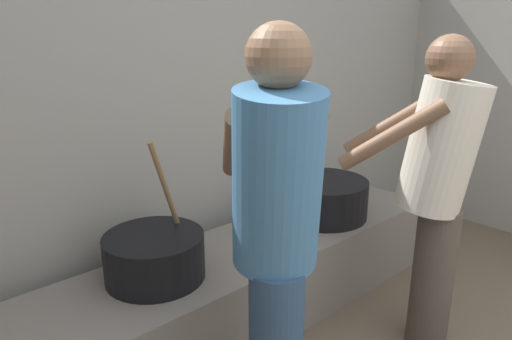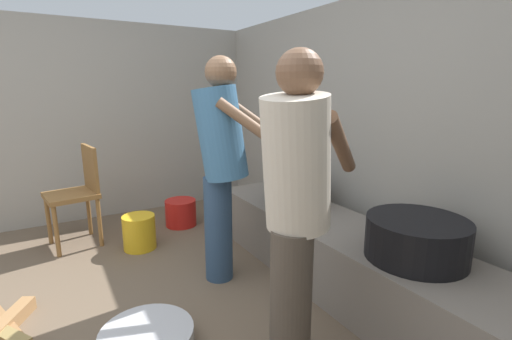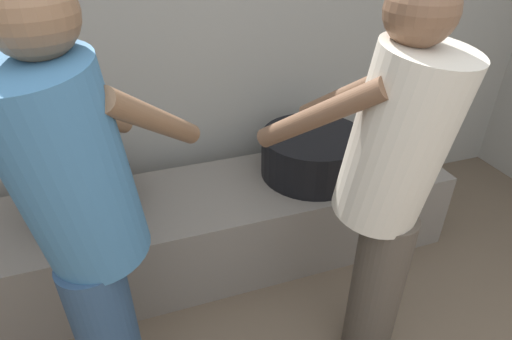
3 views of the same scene
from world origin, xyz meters
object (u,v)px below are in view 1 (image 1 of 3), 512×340
at_px(cooking_pot_main, 155,256).
at_px(cooking_pot_secondary, 323,198).
at_px(cook_in_blue_shirt, 276,228).
at_px(cook_in_cream_shirt, 437,181).

bearing_deg(cooking_pot_main, cooking_pot_secondary, -1.43).
xyz_separation_m(cooking_pot_main, cooking_pot_secondary, (1.16, -0.03, 0.01)).
bearing_deg(cook_in_blue_shirt, cooking_pot_secondary, 32.31).
bearing_deg(cooking_pot_secondary, cook_in_cream_shirt, -97.63).
height_order(cook_in_blue_shirt, cook_in_cream_shirt, cook_in_blue_shirt).
bearing_deg(cook_in_blue_shirt, cook_in_cream_shirt, -4.78).
bearing_deg(cooking_pot_secondary, cook_in_blue_shirt, -147.69).
bearing_deg(cooking_pot_secondary, cooking_pot_main, 178.57).
height_order(cooking_pot_main, cook_in_cream_shirt, cook_in_cream_shirt).
distance_m(cooking_pot_secondary, cook_in_blue_shirt, 1.31).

